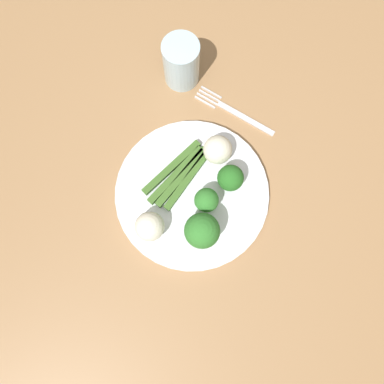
% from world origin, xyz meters
% --- Properties ---
extents(ground_plane, '(6.00, 6.00, 0.02)m').
position_xyz_m(ground_plane, '(0.00, 0.00, -0.01)').
color(ground_plane, '#B7A88E').
extents(dining_table, '(1.11, 1.07, 0.76)m').
position_xyz_m(dining_table, '(0.00, 0.00, 0.65)').
color(dining_table, '#9E754C').
rests_on(dining_table, ground_plane).
extents(plate, '(0.27, 0.27, 0.01)m').
position_xyz_m(plate, '(-0.02, 0.01, 0.77)').
color(plate, white).
rests_on(plate, dining_table).
extents(asparagus_bundle, '(0.14, 0.10, 0.01)m').
position_xyz_m(asparagus_bundle, '(0.00, 0.04, 0.78)').
color(asparagus_bundle, '#3D6626').
rests_on(asparagus_bundle, plate).
extents(broccoli_back_right, '(0.04, 0.04, 0.05)m').
position_xyz_m(broccoli_back_right, '(-0.03, -0.02, 0.80)').
color(broccoli_back_right, '#609E3D').
rests_on(broccoli_back_right, plate).
extents(broccoli_back, '(0.05, 0.05, 0.06)m').
position_xyz_m(broccoli_back, '(0.01, -0.04, 0.81)').
color(broccoli_back, '#568E33').
rests_on(broccoli_back, plate).
extents(broccoli_right, '(0.06, 0.06, 0.07)m').
position_xyz_m(broccoli_right, '(-0.09, -0.02, 0.82)').
color(broccoli_right, '#609E3D').
rests_on(broccoli_right, plate).
extents(cauliflower_left, '(0.05, 0.05, 0.05)m').
position_xyz_m(cauliflower_left, '(-0.10, 0.06, 0.80)').
color(cauliflower_left, white).
rests_on(cauliflower_left, plate).
extents(cauliflower_near_fork, '(0.05, 0.05, 0.05)m').
position_xyz_m(cauliflower_near_fork, '(0.06, -0.01, 0.80)').
color(cauliflower_near_fork, silver).
rests_on(cauliflower_near_fork, plate).
extents(fork, '(0.06, 0.16, 0.00)m').
position_xyz_m(fork, '(0.15, -0.02, 0.76)').
color(fork, silver).
rests_on(fork, dining_table).
extents(water_glass, '(0.07, 0.07, 0.09)m').
position_xyz_m(water_glass, '(0.20, 0.09, 0.81)').
color(water_glass, silver).
rests_on(water_glass, dining_table).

